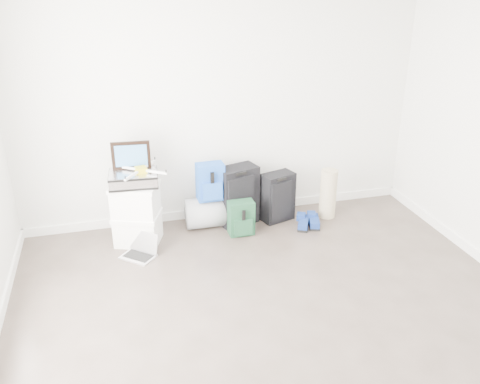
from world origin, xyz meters
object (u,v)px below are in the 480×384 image
object	(u,v)px
briefcase	(134,178)
carry_on	(278,197)
large_suitcase	(238,196)
laptop	(141,250)
duffel_bag	(211,212)
boxes_stack	(137,214)

from	to	relation	value
briefcase	carry_on	bearing A→B (deg)	8.53
large_suitcase	laptop	size ratio (longest dim) A/B	1.68
briefcase	laptop	bearing A→B (deg)	-86.80
duffel_bag	carry_on	distance (m)	0.79
boxes_stack	duffel_bag	bearing A→B (deg)	31.54
boxes_stack	carry_on	xyz separation A→B (m)	(1.60, 0.12, -0.05)
laptop	boxes_stack	bearing A→B (deg)	130.33
duffel_bag	carry_on	size ratio (longest dim) A/B	0.98
laptop	duffel_bag	bearing A→B (deg)	70.30
duffel_bag	large_suitcase	distance (m)	0.36
boxes_stack	duffel_bag	distance (m)	0.85
briefcase	laptop	size ratio (longest dim) A/B	1.18
boxes_stack	laptop	distance (m)	0.40
large_suitcase	laptop	bearing A→B (deg)	-175.02
duffel_bag	large_suitcase	size ratio (longest dim) A/B	0.83
boxes_stack	briefcase	world-z (taller)	briefcase
boxes_stack	duffel_bag	size ratio (longest dim) A/B	1.19
carry_on	laptop	xyz separation A→B (m)	(-1.61, -0.41, -0.23)
carry_on	duffel_bag	bearing A→B (deg)	158.57
large_suitcase	carry_on	bearing A→B (deg)	-22.77
boxes_stack	large_suitcase	bearing A→B (deg)	28.46
duffel_bag	carry_on	world-z (taller)	carry_on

